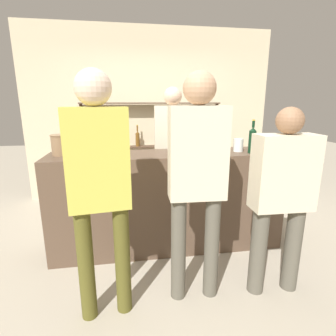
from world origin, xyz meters
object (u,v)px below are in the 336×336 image
object	(u,v)px
counter_bottle_0	(191,143)
counter_bottle_4	(118,141)
wine_glass	(92,144)
customer_left	(99,179)
customer_center	(197,172)
server_behind_counter	(173,144)
customer_right	(282,192)
counter_bottle_1	(252,140)
ice_bucket	(62,145)
counter_bottle_3	(173,142)
counter_bottle_2	(223,138)
cork_jar	(238,145)

from	to	relation	value
counter_bottle_0	counter_bottle_4	size ratio (longest dim) A/B	0.99
wine_glass	customer_left	size ratio (longest dim) A/B	0.08
customer_center	server_behind_counter	bearing A→B (deg)	-0.67
customer_right	counter_bottle_1	bearing A→B (deg)	-4.53
ice_bucket	counter_bottle_4	bearing A→B (deg)	4.65
counter_bottle_1	counter_bottle_3	bearing A→B (deg)	176.38
counter_bottle_2	ice_bucket	size ratio (longest dim) A/B	1.62
counter_bottle_3	customer_center	world-z (taller)	customer_center
ice_bucket	cork_jar	size ratio (longest dim) A/B	1.51
counter_bottle_2	customer_center	xyz separation A→B (m)	(-0.55, -0.93, -0.13)
counter_bottle_1	server_behind_counter	world-z (taller)	server_behind_counter
counter_bottle_1	counter_bottle_3	distance (m)	0.83
customer_left	counter_bottle_2	bearing A→B (deg)	-58.20
counter_bottle_3	wine_glass	distance (m)	0.83
cork_jar	counter_bottle_0	bearing A→B (deg)	-167.12
counter_bottle_1	ice_bucket	size ratio (longest dim) A/B	1.68
ice_bucket	customer_center	xyz separation A→B (m)	(1.18, -0.91, -0.10)
counter_bottle_3	customer_right	xyz separation A→B (m)	(0.75, -0.78, -0.30)
ice_bucket	customer_left	world-z (taller)	customer_left
ice_bucket	server_behind_counter	distance (m)	1.44
counter_bottle_4	ice_bucket	distance (m)	0.56
counter_bottle_1	counter_bottle_2	bearing A→B (deg)	133.81
customer_center	counter_bottle_0	bearing A→B (deg)	-7.07
counter_bottle_1	customer_left	world-z (taller)	customer_left
counter_bottle_2	server_behind_counter	distance (m)	0.81
counter_bottle_3	ice_bucket	bearing A→B (deg)	171.68
customer_left	ice_bucket	bearing A→B (deg)	18.09
cork_jar	customer_center	distance (m)	1.06
server_behind_counter	cork_jar	bearing A→B (deg)	42.29
counter_bottle_2	server_behind_counter	xyz separation A→B (m)	(-0.46, 0.65, -0.16)
counter_bottle_3	customer_left	size ratio (longest dim) A/B	0.18
counter_bottle_1	customer_left	xyz separation A→B (m)	(-1.50, -0.77, -0.13)
cork_jar	server_behind_counter	world-z (taller)	server_behind_counter
counter_bottle_1	wine_glass	distance (m)	1.66
ice_bucket	customer_right	size ratio (longest dim) A/B	0.13
wine_glass	counter_bottle_1	bearing A→B (deg)	-5.97
counter_bottle_1	ice_bucket	bearing A→B (deg)	173.66
counter_bottle_4	cork_jar	bearing A→B (deg)	-6.35
customer_center	counter_bottle_2	bearing A→B (deg)	-28.26
counter_bottle_1	cork_jar	distance (m)	0.17
counter_bottle_0	server_behind_counter	world-z (taller)	server_behind_counter
wine_glass	customer_right	bearing A→B (deg)	-29.92
counter_bottle_1	counter_bottle_4	world-z (taller)	counter_bottle_1
counter_bottle_4	customer_right	distance (m)	1.67
cork_jar	customer_right	size ratio (longest dim) A/B	0.09
customer_right	server_behind_counter	size ratio (longest dim) A/B	0.87
counter_bottle_3	server_behind_counter	xyz separation A→B (m)	(0.14, 0.83, -0.15)
counter_bottle_1	counter_bottle_3	xyz separation A→B (m)	(-0.83, 0.05, -0.02)
counter_bottle_3	cork_jar	distance (m)	0.74
counter_bottle_4	customer_right	size ratio (longest dim) A/B	0.21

